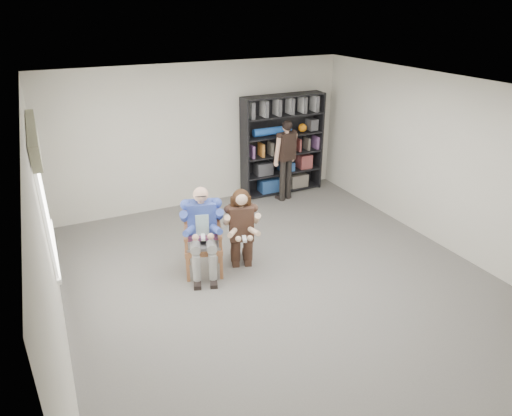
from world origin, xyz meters
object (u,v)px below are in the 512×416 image
kneeling_woman (242,230)px  bookshelf (282,145)px  standing_man (286,161)px  seated_man (203,231)px  armchair (203,241)px

kneeling_woman → bookshelf: bearing=68.4°
bookshelf → kneeling_woman: bearing=-129.4°
bookshelf → standing_man: size_ratio=1.25×
seated_man → kneeling_woman: seated_man is taller
bookshelf → standing_man: bookshelf is taller
armchair → bookshelf: bearing=59.9°
bookshelf → standing_man: 0.49m
armchair → kneeling_woman: size_ratio=0.84×
seated_man → bookshelf: bearing=59.9°
seated_man → bookshelf: 3.58m
standing_man → kneeling_woman: bearing=-148.1°
armchair → bookshelf: bookshelf is taller
armchair → standing_man: bearing=56.0°
kneeling_woman → bookshelf: (2.06, 2.51, 0.41)m
standing_man → seated_man: bearing=-157.3°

